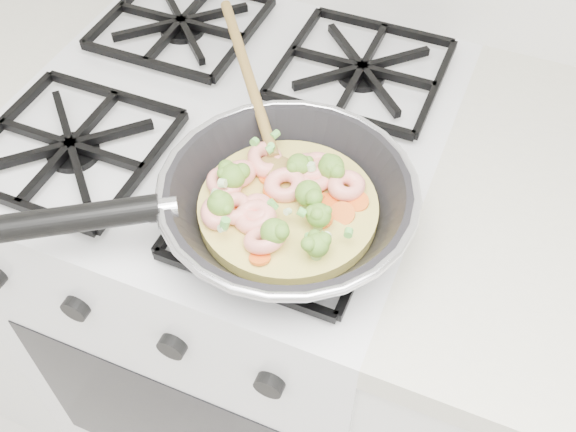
% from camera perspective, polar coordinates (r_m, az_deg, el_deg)
% --- Properties ---
extents(stove, '(0.60, 0.60, 0.92)m').
position_cam_1_polar(stove, '(1.28, -3.97, -6.18)').
color(stove, silver).
rests_on(stove, ground).
extents(skillet, '(0.44, 0.46, 0.09)m').
position_cam_1_polar(skillet, '(0.75, -0.55, 1.40)').
color(skillet, black).
rests_on(skillet, stove).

